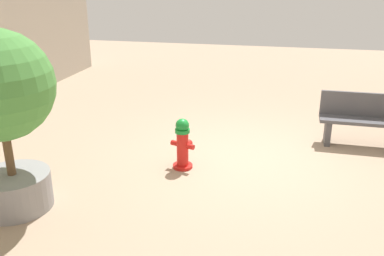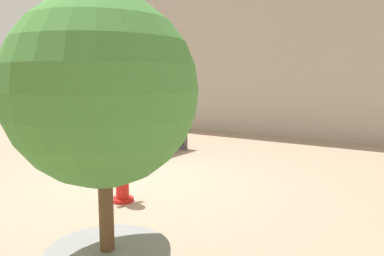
# 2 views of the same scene
# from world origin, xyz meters

# --- Properties ---
(ground_plane) EXTENTS (23.40, 23.40, 0.00)m
(ground_plane) POSITION_xyz_m (0.00, 0.00, 0.00)
(ground_plane) COLOR tan
(fire_hydrant) EXTENTS (0.42, 0.39, 0.83)m
(fire_hydrant) POSITION_xyz_m (1.06, 0.59, 0.42)
(fire_hydrant) COLOR red
(fire_hydrant) RESTS_ON ground_plane
(bench_near) EXTENTS (1.71, 0.46, 0.95)m
(bench_near) POSITION_xyz_m (-1.97, -1.06, 0.50)
(bench_near) COLOR #4C4C51
(bench_near) RESTS_ON ground_plane
(planter_tree) EXTENTS (1.38, 1.38, 2.37)m
(planter_tree) POSITION_xyz_m (2.95, 2.28, 1.47)
(planter_tree) COLOR gray
(planter_tree) RESTS_ON ground_plane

